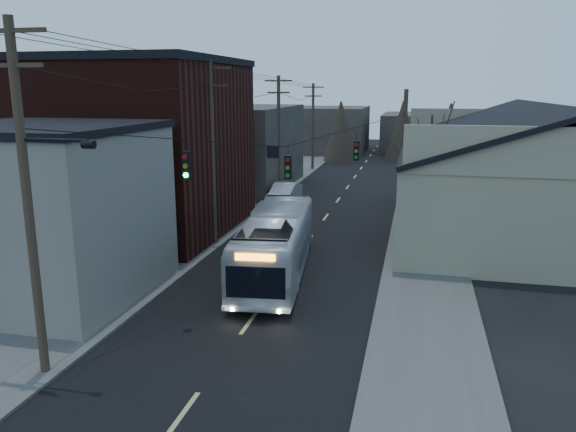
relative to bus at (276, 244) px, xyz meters
name	(u,v)px	position (x,y,z in m)	size (l,w,h in m)	color
road_surface	(334,205)	(0.36, 16.43, -1.53)	(9.00, 110.00, 0.02)	black
sidewalk_left	(251,201)	(-6.14, 16.43, -1.48)	(4.00, 110.00, 0.12)	#474744
sidewalk_right	(424,209)	(6.86, 16.43, -1.48)	(4.00, 110.00, 0.12)	#474744
building_clapboard	(45,215)	(-8.64, -4.57, 1.96)	(8.00, 8.00, 7.00)	slate
building_brick	(145,149)	(-9.64, 6.43, 3.46)	(10.00, 12.00, 10.00)	black
building_left_far	(237,147)	(-9.14, 22.43, 1.96)	(9.00, 14.00, 7.00)	#35312A
warehouse	(538,188)	(13.36, 11.43, 1.16)	(16.16, 20.60, 7.73)	gray
building_far_left	(328,130)	(-5.64, 51.43, 1.46)	(10.00, 12.00, 6.00)	#35312A
building_far_right	(427,132)	(7.36, 56.43, 0.96)	(12.00, 14.00, 5.00)	#35312A
bare_tree	(428,183)	(6.86, 6.43, 2.06)	(0.40, 0.40, 7.20)	black
utility_lines	(274,146)	(-2.75, 10.57, 3.42)	(11.24, 45.28, 10.50)	#382B1E
bus	(276,244)	(0.00, 0.00, 0.00)	(2.58, 11.03, 3.07)	silver
parked_car	(284,194)	(-3.38, 16.01, -0.75)	(1.67, 4.80, 1.58)	#9C9EA4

